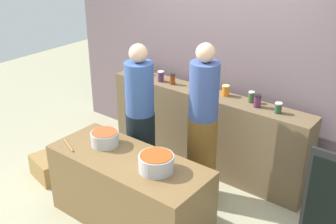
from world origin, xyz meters
The scene contains 20 objects.
ground centered at (0.00, 0.00, 0.00)m, with size 12.00×12.00×0.00m, color tan.
storefront_wall centered at (0.00, 1.45, 1.50)m, with size 4.80×0.12×3.00m, color #6E5B61.
display_shelf centered at (0.00, 1.10, 0.52)m, with size 2.70×0.36×1.03m, color brown.
prep_table centered at (0.00, -0.30, 0.39)m, with size 1.70×0.70×0.78m, color brown.
preserve_jar_0 centered at (-1.13, 1.15, 1.10)m, with size 0.09×0.09×0.13m.
preserve_jar_1 centered at (-1.03, 1.13, 1.09)m, with size 0.08×0.08×0.12m.
preserve_jar_2 centered at (-0.67, 1.07, 1.10)m, with size 0.08×0.08×0.14m.
preserve_jar_3 centered at (-0.50, 1.08, 1.10)m, with size 0.07×0.07×0.14m.
preserve_jar_4 centered at (-0.13, 1.16, 1.09)m, with size 0.08×0.08×0.11m.
preserve_jar_5 centered at (0.23, 1.16, 1.10)m, with size 0.09×0.09×0.13m.
preserve_jar_6 centered at (0.57, 1.17, 1.10)m, with size 0.07×0.07×0.13m.
preserve_jar_7 centered at (0.68, 1.10, 1.11)m, with size 0.08×0.08×0.14m.
preserve_jar_8 centered at (0.93, 1.09, 1.09)m, with size 0.08×0.08×0.12m.
cooking_pot_left centered at (-0.38, -0.24, 0.85)m, with size 0.29×0.29×0.15m.
cooking_pot_center centered at (0.36, -0.29, 0.86)m, with size 0.34×0.34×0.17m.
wooden_spoon centered at (-0.66, -0.50, 0.79)m, with size 0.02×0.02×0.28m, color #9E703D.
cook_with_tongs centered at (-0.33, 0.27, 0.81)m, with size 0.33×0.33×1.77m.
cook_in_cap centered at (0.33, 0.53, 0.84)m, with size 0.33×0.33×1.83m.
bread_crate centered at (-1.38, -0.31, 0.14)m, with size 0.46×0.30×0.27m, color olive.
chalkboard_sign centered at (1.73, 0.59, 0.52)m, with size 0.48×0.05×1.04m.
Camera 1 is at (2.48, -2.84, 2.93)m, focal length 44.23 mm.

